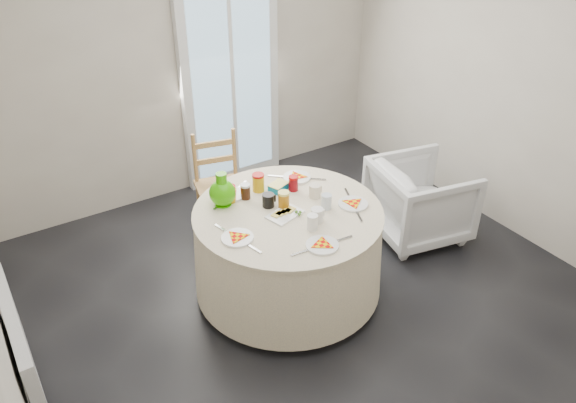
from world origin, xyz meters
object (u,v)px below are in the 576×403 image
radiator (21,346)px  green_pitcher (222,186)px  table (288,251)px  armchair (421,195)px  wooden_chair (221,184)px

radiator → green_pitcher: green_pitcher is taller
radiator → table: size_ratio=0.73×
table → armchair: 1.35m
green_pitcher → table: bearing=-41.8°
radiator → armchair: armchair is taller
armchair → wooden_chair: bearing=67.3°
radiator → armchair: bearing=-0.4°
armchair → green_pitcher: (-1.70, 0.28, 0.48)m
radiator → wooden_chair: size_ratio=1.12×
wooden_chair → green_pitcher: green_pitcher is taller
table → green_pitcher: (-0.34, 0.32, 0.49)m
armchair → table: bearing=103.1°
armchair → green_pitcher: green_pitcher is taller
radiator → armchair: size_ratio=1.33×
armchair → green_pitcher: 1.79m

